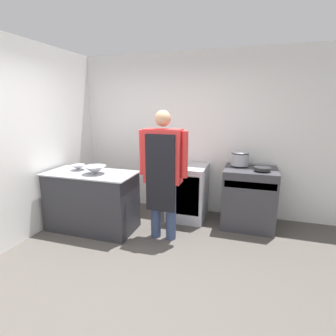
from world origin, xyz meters
name	(u,v)px	position (x,y,z in m)	size (l,w,h in m)	color
ground_plane	(123,278)	(0.00, 0.00, 0.00)	(14.00, 14.00, 0.00)	#4C4742
wall_back	(177,134)	(0.00, 2.17, 1.35)	(8.00, 0.05, 2.70)	white
wall_left	(47,138)	(-1.72, 1.00, 1.35)	(0.05, 8.00, 2.70)	white
prep_counter	(92,201)	(-0.98, 0.96, 0.44)	(1.33, 0.66, 0.88)	#2D2D33
stove	(249,198)	(1.26, 1.77, 0.46)	(0.77, 0.66, 0.93)	#38383D
fridge_unit	(187,192)	(0.29, 1.79, 0.44)	(0.60, 0.67, 0.89)	silver
person_cook	(163,168)	(0.13, 1.00, 1.02)	(0.68, 0.24, 1.78)	#38476B
mixing_bowl	(95,170)	(-0.87, 0.91, 0.94)	(0.32, 0.32, 0.12)	#9EA0A8
small_bowl	(78,167)	(-1.24, 1.04, 0.92)	(0.21, 0.21, 0.08)	#9EA0A8
stock_pot	(240,158)	(1.09, 1.88, 1.04)	(0.27, 0.27, 0.22)	#9EA0A8
saute_pan	(262,169)	(1.41, 1.65, 0.95)	(0.24, 0.24, 0.04)	#262628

